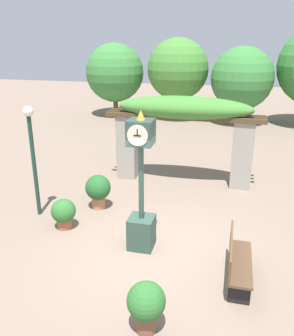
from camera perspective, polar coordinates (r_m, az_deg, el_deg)
The scene contains 9 objects.
ground_plane at distance 7.89m, azimuth 0.95°, elevation -13.11°, with size 60.00×60.00×0.00m, color #7F6B5B.
pedestal_clock at distance 7.44m, azimuth -0.93°, elevation -4.19°, with size 0.54×0.55×3.03m.
pergola at distance 10.95m, azimuth 5.93°, elevation 7.52°, with size 4.80×1.20×2.72m.
potted_plant_near_left at distance 8.78m, azimuth -13.23°, elevation -6.96°, with size 0.59×0.59×0.75m.
potted_plant_near_right at distance 5.80m, azimuth -0.14°, elevation -20.95°, with size 0.60×0.60×0.86m.
potted_plant_far_left at distance 9.57m, azimuth -7.85°, elevation -3.41°, with size 0.68×0.68×0.93m.
park_bench at distance 7.01m, azimuth 14.22°, elevation -14.28°, with size 0.42×1.49×0.89m.
lamp_post at distance 9.14m, azimuth -17.96°, elevation 3.32°, with size 0.25×0.25×2.83m.
tree_line at distance 19.98m, azimuth 12.31°, elevation 15.00°, with size 14.48×4.00×5.06m.
Camera 1 is at (1.46, -6.45, 4.30)m, focal length 38.00 mm.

